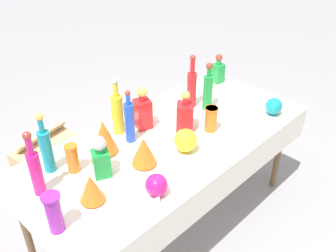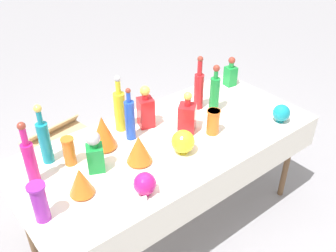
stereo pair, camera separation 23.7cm
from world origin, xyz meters
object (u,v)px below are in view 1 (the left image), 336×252
object	(u,v)px
square_decanter_3	(218,71)
fluted_vase_1	(144,151)
tall_bottle_1	(192,87)
round_bowl_1	(186,141)
slender_vase_1	(211,118)
fluted_vase_2	(91,188)
round_bowl_0	(274,106)
round_bowl_2	(156,185)
cardboard_box_behind_left	(55,166)
tall_bottle_4	(130,121)
fluted_vase_0	(104,136)
tall_bottle_5	(208,90)
tall_bottle_0	(46,148)
slender_vase_2	(72,158)
square_decanter_1	(100,158)
tall_bottle_3	(117,112)
tall_bottle_2	(35,169)
square_decanter_0	(143,111)
slender_vase_0	(54,212)
square_decanter_2	(185,115)

from	to	relation	value
square_decanter_3	fluted_vase_1	xyz separation A→B (m)	(-1.15, -0.36, -0.01)
tall_bottle_1	round_bowl_1	bearing A→B (deg)	-142.09
square_decanter_3	slender_vase_1	distance (m)	0.73
fluted_vase_2	round_bowl_0	bearing A→B (deg)	-8.40
round_bowl_2	cardboard_box_behind_left	xyz separation A→B (m)	(0.05, 1.26, -0.63)
tall_bottle_4	fluted_vase_0	size ratio (longest dim) A/B	1.61
slender_vase_1	tall_bottle_5	bearing A→B (deg)	44.29
square_decanter_3	fluted_vase_2	world-z (taller)	square_decanter_3
tall_bottle_0	fluted_vase_2	distance (m)	0.38
slender_vase_2	round_bowl_0	xyz separation A→B (m)	(1.35, -0.48, -0.03)
tall_bottle_0	square_decanter_1	world-z (taller)	tall_bottle_0
slender_vase_1	cardboard_box_behind_left	distance (m)	1.41
tall_bottle_3	tall_bottle_4	distance (m)	0.13
tall_bottle_2	tall_bottle_5	world-z (taller)	tall_bottle_2
tall_bottle_3	square_decanter_0	world-z (taller)	tall_bottle_3
tall_bottle_1	square_decanter_3	world-z (taller)	tall_bottle_1
square_decanter_3	round_bowl_2	bearing A→B (deg)	-154.88
tall_bottle_5	square_decanter_1	xyz separation A→B (m)	(-0.99, -0.05, -0.03)
tall_bottle_0	round_bowl_0	world-z (taller)	tall_bottle_0
square_decanter_3	slender_vase_1	world-z (taller)	square_decanter_3
slender_vase_0	square_decanter_2	bearing A→B (deg)	8.02
tall_bottle_4	fluted_vase_0	distance (m)	0.19
tall_bottle_0	square_decanter_2	xyz separation A→B (m)	(0.86, -0.26, -0.04)
tall_bottle_3	square_decanter_2	distance (m)	0.44
tall_bottle_0	tall_bottle_2	world-z (taller)	tall_bottle_2
tall_bottle_2	tall_bottle_4	size ratio (longest dim) A/B	1.08
square_decanter_2	slender_vase_0	world-z (taller)	square_decanter_2
tall_bottle_2	square_decanter_1	xyz separation A→B (m)	(0.32, -0.12, -0.04)
cardboard_box_behind_left	slender_vase_0	bearing A→B (deg)	-116.62
tall_bottle_4	tall_bottle_2	bearing A→B (deg)	-178.22
square_decanter_2	square_decanter_3	distance (m)	0.76
fluted_vase_1	square_decanter_0	bearing A→B (deg)	48.33
fluted_vase_0	round_bowl_2	xyz separation A→B (m)	(-0.04, -0.50, -0.05)
slender_vase_1	slender_vase_2	xyz separation A→B (m)	(-0.88, 0.29, 0.00)
square_decanter_0	round_bowl_1	world-z (taller)	square_decanter_0
tall_bottle_0	tall_bottle_4	bearing A→B (deg)	-11.69
square_decanter_1	slender_vase_1	distance (m)	0.80
fluted_vase_1	fluted_vase_2	xyz separation A→B (m)	(-0.39, -0.03, -0.01)
slender_vase_0	round_bowl_2	world-z (taller)	slender_vase_0
square_decanter_3	tall_bottle_2	bearing A→B (deg)	-175.18
square_decanter_1	slender_vase_0	bearing A→B (deg)	-156.78
tall_bottle_1	square_decanter_2	bearing A→B (deg)	-146.44
square_decanter_2	square_decanter_3	size ratio (longest dim) A/B	1.18
tall_bottle_4	slender_vase_2	distance (m)	0.43
square_decanter_3	round_bowl_0	world-z (taller)	square_decanter_3
tall_bottle_5	cardboard_box_behind_left	size ratio (longest dim) A/B	0.61
tall_bottle_5	round_bowl_1	world-z (taller)	tall_bottle_5
tall_bottle_1	slender_vase_1	bearing A→B (deg)	-116.28
fluted_vase_1	round_bowl_2	xyz separation A→B (m)	(-0.13, -0.24, -0.03)
tall_bottle_3	cardboard_box_behind_left	xyz separation A→B (m)	(-0.19, 0.65, -0.72)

